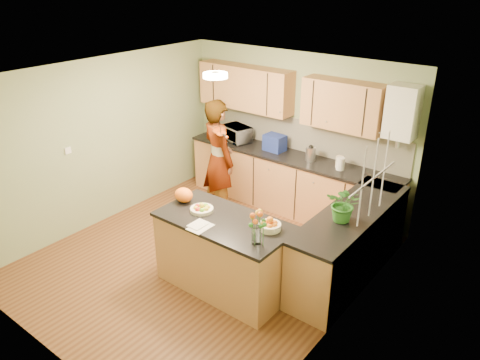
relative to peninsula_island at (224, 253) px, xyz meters
The scene contains 28 objects.
floor 0.80m from the peninsula_island, 154.70° to the left, with size 4.50×4.50×0.00m, color #5A3119.
ceiling 2.13m from the peninsula_island, 154.70° to the left, with size 4.00×4.50×0.02m, color white.
wall_back 2.71m from the peninsula_island, 103.10° to the left, with size 4.00×0.02×2.50m, color #8C9E71.
wall_front 2.20m from the peninsula_island, 106.61° to the right, with size 4.00×0.02×2.50m, color #8C9E71.
wall_left 2.72m from the peninsula_island, behind, with size 0.02×4.50×2.50m, color #8C9E71.
wall_right 1.64m from the peninsula_island, 11.14° to the left, with size 0.02×4.50×2.50m, color #8C9E71.
back_counter 2.28m from the peninsula_island, 102.36° to the left, with size 3.64×0.62×0.94m.
right_counter 1.58m from the peninsula_island, 45.43° to the left, with size 0.62×2.24×0.94m.
splashback 2.66m from the peninsula_island, 100.99° to the left, with size 3.60×0.02×0.52m, color white.
upper_cabinets 2.84m from the peninsula_island, 107.95° to the left, with size 3.20×0.34×0.70m.
boiler 2.98m from the peninsula_island, 64.85° to the left, with size 0.40×0.30×0.86m.
window_right 1.98m from the peninsula_island, 32.01° to the left, with size 0.01×1.30×1.05m.
light_switch 2.72m from the peninsula_island, behind, with size 0.02×0.09×0.09m, color white.
ceiling_lamp 2.15m from the peninsula_island, 135.50° to the left, with size 0.30×0.30×0.07m.
peninsula_island is the anchor object (origin of this frame).
fruit_dish 0.62m from the peninsula_island, behind, with size 0.28×0.28×0.10m.
orange_bowl 0.78m from the peninsula_island, 15.26° to the left, with size 0.25×0.25×0.15m.
flower_vase 0.99m from the peninsula_island, 16.70° to the right, with size 0.24×0.24×0.44m.
orange_bag 0.90m from the peninsula_island, behind, with size 0.24×0.21×0.18m, color orange.
papers 0.57m from the peninsula_island, 108.43° to the right, with size 0.21×0.28×0.01m, color white.
violinist 1.92m from the peninsula_island, 132.35° to the left, with size 0.69×0.45×1.90m, color tan.
violin 1.88m from the peninsula_island, 132.37° to the left, with size 0.62×0.25×0.12m, color #561A05, non-canonical shape.
microwave 2.80m from the peninsula_island, 125.16° to the left, with size 0.48×0.33×0.27m, color white.
blue_box 2.48m from the peninsula_island, 109.90° to the left, with size 0.33×0.24×0.26m, color navy.
kettle 2.31m from the peninsula_island, 93.55° to the left, with size 0.16×0.16×0.29m.
jar_cream 2.35m from the peninsula_island, 81.62° to the left, with size 0.11×0.11×0.17m, color #F1E2C1.
jar_white 2.30m from the peninsula_island, 80.04° to the left, with size 0.12×0.12×0.18m, color white.
potted_plant 1.55m from the peninsula_island, 36.96° to the left, with size 0.40×0.34×0.44m, color #2F7527.
Camera 1 is at (3.69, -3.94, 3.64)m, focal length 35.00 mm.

